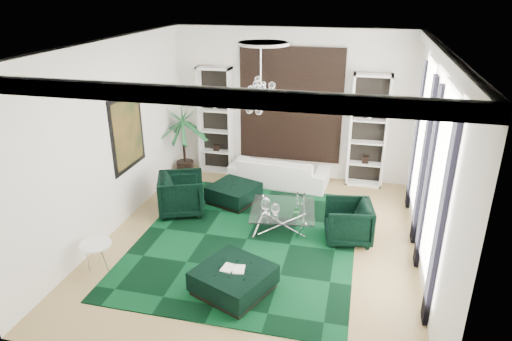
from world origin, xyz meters
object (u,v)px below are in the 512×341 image
(armchair_right, at_px, (348,222))
(palm, at_px, (183,131))
(sofa, at_px, (279,171))
(coffee_table, at_px, (283,218))
(ottoman_side, at_px, (234,194))
(ottoman_front, at_px, (234,280))
(armchair_left, at_px, (182,194))
(side_table, at_px, (97,257))

(armchair_right, height_order, palm, palm)
(sofa, xyz_separation_m, coffee_table, (0.50, -2.20, -0.13))
(ottoman_side, bearing_deg, ottoman_front, -73.99)
(sofa, relative_size, armchair_left, 2.49)
(armchair_right, relative_size, coffee_table, 0.69)
(coffee_table, height_order, ottoman_side, coffee_table)
(armchair_left, xyz_separation_m, palm, (-0.71, 1.97, 0.78))
(sofa, xyz_separation_m, palm, (-2.51, -0.04, 0.87))
(sofa, relative_size, coffee_table, 1.89)
(coffee_table, bearing_deg, palm, 144.40)
(armchair_left, relative_size, ottoman_side, 1.00)
(armchair_right, relative_size, ottoman_front, 0.81)
(coffee_table, distance_m, palm, 3.84)
(sofa, xyz_separation_m, ottoman_front, (0.10, -4.47, -0.14))
(palm, bearing_deg, sofa, 0.95)
(side_table, bearing_deg, ottoman_front, -0.56)
(sofa, distance_m, coffee_table, 2.26)
(armchair_left, distance_m, ottoman_front, 3.12)
(side_table, bearing_deg, armchair_left, 75.93)
(armchair_left, relative_size, side_table, 1.78)
(armchair_right, distance_m, coffee_table, 1.35)
(sofa, xyz_separation_m, ottoman_side, (-0.82, -1.27, -0.14))
(armchair_left, relative_size, ottoman_front, 0.89)
(coffee_table, bearing_deg, sofa, 102.84)
(sofa, distance_m, armchair_right, 2.99)
(ottoman_side, height_order, palm, palm)
(sofa, height_order, ottoman_front, sofa)
(ottoman_side, bearing_deg, palm, 143.94)
(armchair_left, xyz_separation_m, armchair_right, (3.63, -0.35, -0.04))
(coffee_table, xyz_separation_m, side_table, (-2.91, -2.25, 0.04))
(ottoman_side, bearing_deg, side_table, -116.59)
(coffee_table, xyz_separation_m, ottoman_front, (-0.40, -2.28, -0.00))
(palm, bearing_deg, coffee_table, -35.60)
(armchair_right, bearing_deg, ottoman_side, -121.58)
(sofa, relative_size, ottoman_front, 2.22)
(coffee_table, bearing_deg, armchair_left, 175.37)
(ottoman_front, distance_m, side_table, 2.51)
(ottoman_front, height_order, palm, palm)
(ottoman_front, bearing_deg, sofa, 91.29)
(sofa, relative_size, ottoman_side, 2.49)
(ottoman_front, bearing_deg, coffee_table, 80.03)
(armchair_left, distance_m, coffee_table, 2.32)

